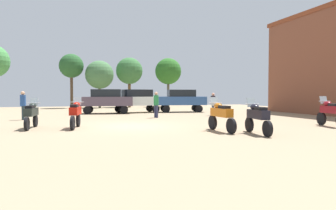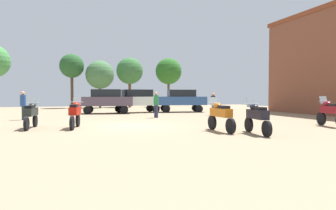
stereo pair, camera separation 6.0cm
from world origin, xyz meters
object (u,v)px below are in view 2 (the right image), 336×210
(car_4, at_px, (181,99))
(tree_1, at_px, (72,66))
(person_2, at_px, (23,103))
(tree_5, at_px, (130,71))
(motorcycle_3, at_px, (331,112))
(tree_2, at_px, (100,75))
(motorcycle_5, at_px, (31,113))
(car_1, at_px, (106,99))
(motorcycle_1, at_px, (75,113))
(car_3, at_px, (137,99))
(motorcycle_6, at_px, (221,115))
(person_3, at_px, (213,102))
(person_1, at_px, (156,103))
(tree_6, at_px, (169,71))
(motorcycle_7, at_px, (257,116))

(car_4, bearing_deg, tree_1, 48.97)
(person_2, height_order, tree_5, tree_5)
(motorcycle_3, bearing_deg, car_4, 113.53)
(motorcycle_3, distance_m, tree_2, 26.23)
(motorcycle_5, distance_m, car_1, 10.89)
(motorcycle_1, height_order, car_3, car_3)
(car_1, distance_m, tree_2, 11.25)
(car_3, distance_m, car_4, 3.96)
(motorcycle_6, distance_m, car_1, 13.98)
(tree_1, bearing_deg, person_3, -57.33)
(tree_2, bearing_deg, person_1, -81.64)
(motorcycle_3, relative_size, motorcycle_6, 0.96)
(person_1, relative_size, tree_5, 0.29)
(motorcycle_6, distance_m, tree_5, 25.38)
(motorcycle_1, bearing_deg, car_1, 86.76)
(person_1, distance_m, person_2, 8.39)
(motorcycle_5, distance_m, car_4, 14.92)
(person_2, xyz_separation_m, tree_2, (5.93, 15.61, 2.83))
(tree_6, bearing_deg, motorcycle_7, -99.92)
(motorcycle_6, distance_m, motorcycle_7, 1.56)
(motorcycle_6, height_order, car_3, car_3)
(motorcycle_6, height_order, tree_6, tree_6)
(motorcycle_7, xyz_separation_m, tree_1, (-7.25, 25.99, 4.11))
(motorcycle_1, xyz_separation_m, motorcycle_6, (5.95, -3.13, 0.00))
(motorcycle_6, distance_m, tree_1, 25.89)
(person_3, height_order, tree_1, tree_1)
(car_1, distance_m, person_1, 6.17)
(tree_1, bearing_deg, tree_5, 2.63)
(motorcycle_7, distance_m, car_3, 15.28)
(motorcycle_6, relative_size, car_4, 0.50)
(motorcycle_1, bearing_deg, tree_6, 72.39)
(motorcycle_6, height_order, tree_5, tree_5)
(motorcycle_3, relative_size, person_3, 1.27)
(person_2, height_order, tree_1, tree_1)
(motorcycle_1, distance_m, motorcycle_3, 12.41)
(tree_6, bearing_deg, motorcycle_6, -102.58)
(motorcycle_7, relative_size, tree_2, 0.39)
(person_3, xyz_separation_m, tree_5, (-3.42, 16.27, 3.46))
(person_2, bearing_deg, motorcycle_7, 24.19)
(tree_2, bearing_deg, person_2, -110.81)
(motorcycle_1, relative_size, car_3, 0.47)
(motorcycle_1, height_order, person_3, person_3)
(motorcycle_5, bearing_deg, car_3, 61.15)
(car_1, relative_size, tree_2, 0.82)
(person_2, bearing_deg, car_4, 90.48)
(car_1, bearing_deg, tree_6, -28.88)
(motorcycle_1, relative_size, motorcycle_5, 0.94)
(person_2, xyz_separation_m, tree_5, (9.60, 16.25, 3.41))
(person_2, relative_size, tree_5, 0.29)
(car_1, bearing_deg, person_2, 139.61)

